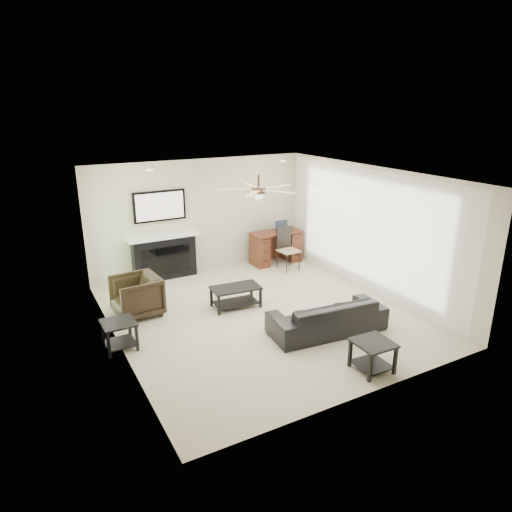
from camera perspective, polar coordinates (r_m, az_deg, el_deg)
The scene contains 10 objects.
room_shell at distance 7.89m, azimuth 1.59°, elevation 4.31°, with size 5.50×5.54×2.52m.
sofa at distance 7.70m, azimuth 8.90°, elevation -7.40°, with size 1.94×0.76×0.57m, color black.
armchair at distance 8.43m, azimuth -14.72°, elevation -4.85°, with size 0.78×0.80×0.73m, color black.
coffee_table at distance 8.53m, azimuth -2.55°, elevation -5.13°, with size 0.90×0.50×0.40m, color black.
end_table_near at distance 6.81m, azimuth 14.34°, elevation -12.02°, with size 0.52×0.52×0.45m, color black.
end_table_left at distance 7.45m, azimuth -16.68°, elevation -9.44°, with size 0.50×0.50×0.45m, color black.
fireplace_unit at distance 9.87m, azimuth -11.52°, elevation 2.47°, with size 1.52×0.34×1.91m, color black.
desk at distance 10.84m, azimuth 2.50°, elevation 1.10°, with size 1.22×0.56×0.76m, color #3D180F.
desk_chair at distance 10.36m, azimuth 4.08°, elevation 0.85°, with size 0.42×0.44×0.97m, color black.
laptop at distance 10.78m, azimuth 3.51°, elevation 3.73°, with size 0.33×0.24×0.23m, color black.
Camera 1 is at (-3.68, -6.52, 3.62)m, focal length 32.00 mm.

